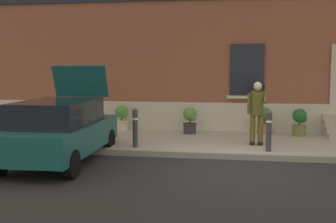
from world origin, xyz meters
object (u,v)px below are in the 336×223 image
hatchback_car_teal (60,129)px  planter_olive (300,121)px  planter_terracotta (265,120)px  person_on_phone (257,109)px  bollard_near_person (269,129)px  planter_cream (122,117)px  planter_charcoal (190,120)px  bollard_far_left (135,126)px

hatchback_car_teal → planter_olive: size_ratio=4.77×
planter_terracotta → planter_olive: (1.05, -0.21, 0.00)m
person_on_phone → planter_olive: size_ratio=2.03×
planter_terracotta → bollard_near_person: bearing=-92.0°
planter_cream → hatchback_car_teal: bearing=-95.0°
person_on_phone → planter_cream: person_on_phone is taller
hatchback_car_teal → bollard_near_person: bearing=15.2°
planter_cream → planter_olive: same height
planter_cream → planter_charcoal: same height
planter_cream → planter_terracotta: bearing=-0.8°
planter_terracotta → person_on_phone: bearing=-100.1°
bollard_near_person → planter_charcoal: 3.37m
bollard_near_person → bollard_far_left: (-3.48, 0.00, 0.00)m
bollard_far_left → planter_charcoal: size_ratio=1.22×
hatchback_car_teal → person_on_phone: size_ratio=2.35×
planter_charcoal → planter_terracotta: bearing=7.0°
planter_terracotta → planter_cream: bearing=179.2°
hatchback_car_teal → planter_cream: bearing=85.0°
planter_charcoal → planter_olive: bearing=1.3°
planter_charcoal → planter_terracotta: (2.37, 0.29, 0.00)m
hatchback_car_teal → planter_charcoal: hatchback_car_teal is taller
bollard_near_person → person_on_phone: person_on_phone is taller
bollard_far_left → person_on_phone: bearing=13.5°
hatchback_car_teal → planter_terracotta: hatchback_car_teal is taller
bollard_near_person → person_on_phone: (-0.26, 0.77, 0.44)m
bollard_near_person → person_on_phone: size_ratio=0.60×
planter_cream → person_on_phone: bearing=-25.4°
person_on_phone → planter_charcoal: bearing=128.1°
hatchback_car_teal → bollard_far_left: size_ratio=3.93×
planter_olive → planter_cream: bearing=177.2°
bollard_near_person → planter_charcoal: (-2.27, 2.49, -0.11)m
hatchback_car_teal → planter_olive: (6.15, 3.92, -0.19)m
planter_charcoal → planter_cream: bearing=171.4°
person_on_phone → planter_cream: 4.87m
hatchback_car_teal → bollard_far_left: bearing=41.7°
planter_charcoal → planter_terracotta: same height
bollard_near_person → planter_cream: 5.44m
planter_charcoal → planter_terracotta: 2.38m
hatchback_car_teal → person_on_phone: 5.21m
hatchback_car_teal → planter_charcoal: size_ratio=4.77×
person_on_phone → planter_charcoal: 2.70m
bollard_near_person → planter_terracotta: bearing=88.0°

